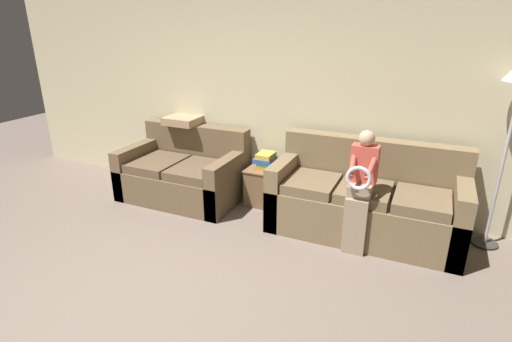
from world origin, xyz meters
TOP-DOWN VIEW (x-y plane):
  - ground_plane at (0.00, 0.00)m, footprint 14.00×14.00m
  - wall_back at (0.00, 2.78)m, footprint 7.75×0.06m
  - couch_main at (1.48, 2.28)m, footprint 2.00×0.86m
  - couch_side at (-0.85, 2.28)m, footprint 1.52×0.95m
  - child_left_seated at (1.47, 1.92)m, footprint 0.27×0.37m
  - side_shelf at (0.21, 2.51)m, footprint 0.45×0.43m
  - book_stack at (0.21, 2.51)m, footprint 0.23×0.26m
  - throw_pillow at (-1.02, 2.61)m, footprint 0.45×0.45m

SIDE VIEW (x-z plane):
  - ground_plane at x=0.00m, z-range 0.00..0.00m
  - side_shelf at x=0.21m, z-range 0.01..0.48m
  - couch_side at x=-0.85m, z-range -0.14..0.77m
  - couch_main at x=1.48m, z-range -0.14..0.86m
  - book_stack at x=0.21m, z-range 0.48..0.68m
  - child_left_seated at x=1.47m, z-range 0.07..1.29m
  - throw_pillow at x=-1.02m, z-range 0.90..1.00m
  - wall_back at x=0.00m, z-range 0.00..2.55m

